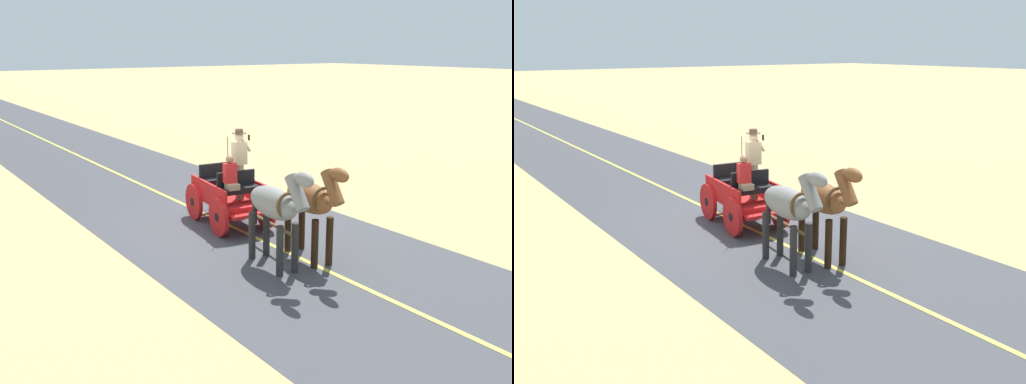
# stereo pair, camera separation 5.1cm
# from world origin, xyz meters

# --- Properties ---
(ground_plane) EXTENTS (200.00, 200.00, 0.00)m
(ground_plane) POSITION_xyz_m (0.00, 0.00, 0.00)
(ground_plane) COLOR tan
(road_surface) EXTENTS (6.13, 160.00, 0.01)m
(road_surface) POSITION_xyz_m (0.00, 0.00, 0.00)
(road_surface) COLOR #424247
(road_surface) RESTS_ON ground
(road_centre_stripe) EXTENTS (0.12, 160.00, 0.00)m
(road_centre_stripe) POSITION_xyz_m (0.00, 0.00, 0.01)
(road_centre_stripe) COLOR #DBCC4C
(road_centre_stripe) RESTS_ON road_surface
(horse_drawn_carriage) EXTENTS (1.70, 4.51, 2.50)m
(horse_drawn_carriage) POSITION_xyz_m (-0.10, 0.10, 0.82)
(horse_drawn_carriage) COLOR red
(horse_drawn_carriage) RESTS_ON ground
(horse_near_side) EXTENTS (0.79, 2.15, 2.21)m
(horse_near_side) POSITION_xyz_m (-0.15, 3.16, 1.32)
(horse_near_side) COLOR brown
(horse_near_side) RESTS_ON ground
(horse_off_side) EXTENTS (0.70, 2.14, 2.21)m
(horse_off_side) POSITION_xyz_m (0.72, 3.05, 1.32)
(horse_off_side) COLOR gray
(horse_off_side) RESTS_ON ground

